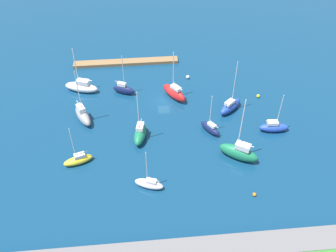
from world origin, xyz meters
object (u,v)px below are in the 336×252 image
object	(u,v)px
sailboat_gray_far_south	(83,115)
sailboat_green_near_pier	(239,152)
sailboat_blue_along_channel	(230,106)
sailboat_yellow_mid_basin	(78,160)
sailboat_white_off_beacon	(81,87)
sailboat_navy_lone_south	(210,128)
mooring_buoy_white	(188,77)
mooring_buoy_yellow	(258,96)
sailboat_red_center_basin	(174,92)
mooring_buoy_orange	(254,194)
sailboat_navy_west_end	(124,89)
sailboat_blue_east_end	(274,127)
sailboat_green_by_breakwater	(140,134)
sailboat_white_far_north	(149,184)
pier_dock	(126,62)

from	to	relation	value
sailboat_gray_far_south	sailboat_green_near_pier	world-z (taller)	sailboat_green_near_pier
sailboat_blue_along_channel	sailboat_yellow_mid_basin	bearing A→B (deg)	160.32
sailboat_white_off_beacon	sailboat_yellow_mid_basin	bearing A→B (deg)	110.98
sailboat_navy_lone_south	mooring_buoy_white	size ratio (longest dim) A/B	10.64
sailboat_green_near_pier	mooring_buoy_yellow	bearing A→B (deg)	-83.73
sailboat_red_center_basin	mooring_buoy_orange	world-z (taller)	sailboat_red_center_basin
sailboat_blue_along_channel	sailboat_navy_west_end	bearing A→B (deg)	118.83
sailboat_yellow_mid_basin	sailboat_green_near_pier	size ratio (longest dim) A/B	0.64
sailboat_blue_along_channel	mooring_buoy_orange	distance (m)	21.52
sailboat_yellow_mid_basin	sailboat_blue_along_channel	world-z (taller)	sailboat_blue_along_channel
sailboat_red_center_basin	sailboat_blue_east_end	bearing A→B (deg)	-158.84
sailboat_green_by_breakwater	mooring_buoy_orange	bearing A→B (deg)	62.96
sailboat_blue_along_channel	mooring_buoy_orange	xyz separation A→B (m)	(0.70, 21.49, -0.86)
sailboat_yellow_mid_basin	sailboat_green_near_pier	bearing A→B (deg)	159.47
sailboat_green_near_pier	sailboat_white_far_north	bearing A→B (deg)	50.14
sailboat_blue_along_channel	mooring_buoy_yellow	world-z (taller)	sailboat_blue_along_channel
sailboat_yellow_mid_basin	mooring_buoy_yellow	bearing A→B (deg)	-174.90
sailboat_yellow_mid_basin	mooring_buoy_orange	xyz separation A→B (m)	(-28.90, 9.83, -0.54)
sailboat_white_off_beacon	mooring_buoy_orange	xyz separation A→B (m)	(-29.93, 31.00, -0.89)
sailboat_green_near_pier	sailboat_white_far_north	xyz separation A→B (m)	(16.15, 5.07, -0.65)
sailboat_navy_lone_south	mooring_buoy_orange	distance (m)	16.29
pier_dock	mooring_buoy_yellow	world-z (taller)	pier_dock
sailboat_white_far_north	mooring_buoy_orange	xyz separation A→B (m)	(-16.85, 3.39, -0.51)
sailboat_navy_west_end	sailboat_white_far_north	distance (m)	26.25
sailboat_navy_west_end	sailboat_yellow_mid_basin	bearing A→B (deg)	-88.93
sailboat_navy_lone_south	mooring_buoy_yellow	size ratio (longest dim) A/B	11.67
mooring_buoy_orange	mooring_buoy_white	distance (m)	34.15
pier_dock	mooring_buoy_orange	distance (m)	45.78
pier_dock	sailboat_blue_along_channel	xyz separation A→B (m)	(-21.00, 19.54, 0.79)
sailboat_white_off_beacon	sailboat_white_far_north	distance (m)	30.56
sailboat_blue_east_end	sailboat_gray_far_south	xyz separation A→B (m)	(36.58, -6.51, 0.34)
sailboat_yellow_mid_basin	sailboat_navy_west_end	bearing A→B (deg)	-130.17
pier_dock	sailboat_yellow_mid_basin	xyz separation A→B (m)	(8.60, 31.20, 0.47)
sailboat_green_by_breakwater	sailboat_blue_east_end	xyz separation A→B (m)	(-25.54, 0.26, -0.27)
sailboat_green_near_pier	sailboat_navy_west_end	bearing A→B (deg)	-13.29
sailboat_red_center_basin	sailboat_navy_lone_south	world-z (taller)	sailboat_red_center_basin
sailboat_red_center_basin	mooring_buoy_yellow	distance (m)	17.95
sailboat_white_far_north	mooring_buoy_orange	world-z (taller)	sailboat_white_far_north
sailboat_blue_east_end	sailboat_green_near_pier	xyz separation A→B (m)	(8.37, 6.27, 0.48)
sailboat_white_far_north	sailboat_navy_lone_south	bearing A→B (deg)	-114.07
sailboat_blue_east_end	mooring_buoy_yellow	bearing A→B (deg)	94.23
sailboat_red_center_basin	sailboat_yellow_mid_basin	bearing A→B (deg)	97.28
sailboat_white_far_north	mooring_buoy_yellow	distance (m)	32.81
mooring_buoy_white	pier_dock	bearing A→B (deg)	-28.29
sailboat_navy_lone_south	mooring_buoy_white	distance (m)	18.02
sailboat_white_off_beacon	sailboat_yellow_mid_basin	size ratio (longest dim) A/B	1.24
sailboat_blue_along_channel	sailboat_green_near_pier	bearing A→B (deg)	-137.32
sailboat_navy_west_end	sailboat_blue_east_end	world-z (taller)	sailboat_navy_west_end
sailboat_white_far_north	sailboat_white_off_beacon	bearing A→B (deg)	-43.52
sailboat_blue_east_end	sailboat_white_far_north	size ratio (longest dim) A/B	1.05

